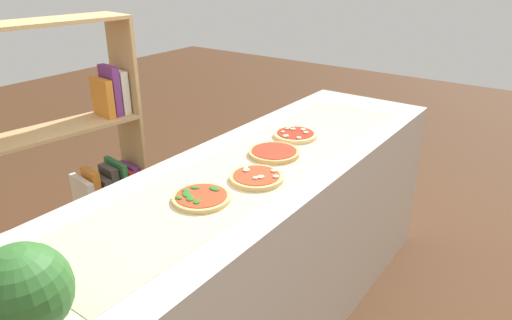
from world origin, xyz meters
The scene contains 8 objects.
counter centered at (0.00, 0.00, 0.47)m, with size 2.60×0.72×0.95m, color beige.
parchment_paper centered at (0.00, 0.00, 0.95)m, with size 2.08×0.46×0.00m, color beige.
pizza_spinach_0 centered at (-0.39, -0.03, 0.96)m, with size 0.22×0.22×0.02m.
pizza_mushroom_1 centered at (-0.13, -0.10, 0.96)m, with size 0.22×0.22×0.03m.
pizza_plain_2 centered at (0.13, -0.01, 0.96)m, with size 0.24×0.24×0.02m.
pizza_mushroom_3 centered at (0.39, 0.03, 0.96)m, with size 0.22×0.22×0.03m.
watermelon centered at (-1.14, -0.13, 1.07)m, with size 0.24×0.24×0.24m, color #2D6628.
bookshelf centered at (-0.27, 0.91, 0.70)m, with size 0.84×0.36×1.54m.
Camera 1 is at (-1.54, -1.10, 1.80)m, focal length 32.74 mm.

